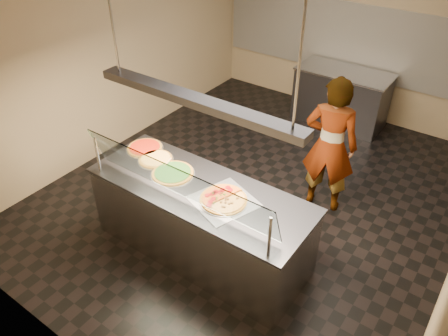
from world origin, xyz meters
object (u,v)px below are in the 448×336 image
Objects in this scene: pizza_spinach at (173,173)px; worker at (330,146)px; half_pizza_pepperoni at (215,195)px; prep_table at (341,97)px; perforated_tray at (224,201)px; serving_counter at (201,221)px; pizza_cheese at (156,159)px; pizza_tomato at (145,148)px; heat_lamp_housing at (196,101)px; sneeze_guard at (176,182)px; half_pizza_sausage at (233,203)px; pizza_spatula at (169,165)px.

pizza_spinach is 1.96m from worker.
half_pizza_pepperoni is 3.92m from prep_table.
prep_table is (-0.32, 3.88, -0.47)m from perforated_tray.
serving_counter is 3.85m from prep_table.
pizza_tomato is at bearing 159.33° from pizza_cheese.
heat_lamp_housing is (0.00, -0.00, 1.48)m from serving_counter.
sneeze_guard is 0.98× the size of heat_lamp_housing.
half_pizza_pepperoni is 0.62m from pizza_spinach.
perforated_tray is at bearing -4.84° from heat_lamp_housing.
half_pizza_sausage is (0.45, 0.32, -0.27)m from sneeze_guard.
heat_lamp_housing reaches higher than pizza_cheese.
perforated_tray is (0.33, -0.03, 0.47)m from serving_counter.
prep_table is (0.53, 3.74, -0.49)m from pizza_spatula.
half_pizza_sausage reaches higher than pizza_spinach.
half_pizza_pepperoni is at bearing -179.72° from half_pizza_sausage.
pizza_spatula is 1.12m from heat_lamp_housing.
serving_counter is at bearing 52.96° from worker.
pizza_tomato is 0.50m from pizza_spatula.
perforated_tray is 0.73m from pizza_spinach.
sneeze_guard reaches higher than pizza_cheese.
half_pizza_sausage is 1.20× the size of pizza_tomato.
sneeze_guard is at bearing -90.00° from serving_counter.
pizza_spinach is (-0.73, 0.06, 0.01)m from perforated_tray.
pizza_tomato is at bearing 166.73° from pizza_spatula.
pizza_cheese is 0.26× the size of prep_table.
worker is (0.75, -2.23, 0.44)m from prep_table.
sneeze_guard reaches higher than pizza_spatula.
half_pizza_pepperoni is at bearing -7.33° from serving_counter.
serving_counter is at bearing 90.00° from sneeze_guard.
perforated_tray is 1.80× the size of pizza_cheese.
perforated_tray is at bearing -4.84° from serving_counter.
serving_counter is 6.16× the size of pizza_cheese.
worker reaches higher than prep_table.
worker is (0.31, 1.64, -0.05)m from half_pizza_sausage.
pizza_cheese is at bearing -20.67° from pizza_tomato.
heat_lamp_housing is at bearing -4.20° from pizza_spinach.
sneeze_guard is at bearing -90.17° from prep_table.
pizza_cheese is (-0.74, 0.12, 0.48)m from serving_counter.
serving_counter is 3.42× the size of perforated_tray.
pizza_cheese is (-1.07, 0.15, 0.01)m from perforated_tray.
heat_lamp_housing reaches higher than pizza_tomato.
prep_table is at bearing 94.75° from perforated_tray.
serving_counter is at bearing -9.60° from pizza_cheese.
pizza_spinach is (-0.61, 0.06, -0.02)m from half_pizza_pepperoni.
half_pizza_sausage is at bearing -9.90° from pizza_tomato.
heat_lamp_housing is (-0.76, -1.61, 1.04)m from worker.
perforated_tray is at bearing -10.76° from pizza_tomato.
sneeze_guard reaches higher than prep_table.
serving_counter is at bearing -90.18° from prep_table.
pizza_cheese is 0.22× the size of worker.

